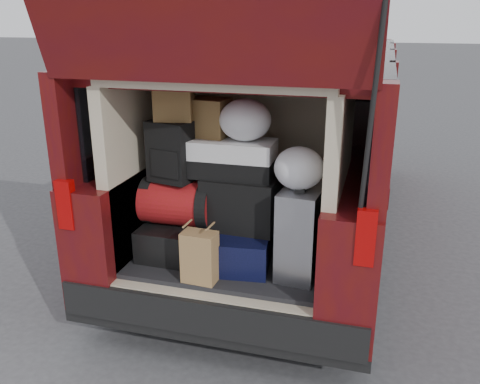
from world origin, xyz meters
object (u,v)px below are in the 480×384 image
object	(u,v)px
kraft_bag	(200,257)
backpack	(170,152)
twotone_duffel	(233,158)
black_soft_case	(241,203)
black_hardshell	(177,236)
silver_roller	(301,232)
navy_hardshell	(238,246)
red_duffel	(178,202)

from	to	relation	value
kraft_bag	backpack	world-z (taller)	backpack
twotone_duffel	kraft_bag	bearing A→B (deg)	-104.63
kraft_bag	black_soft_case	xyz separation A→B (m)	(0.15, 0.36, 0.23)
black_hardshell	silver_roller	xyz separation A→B (m)	(0.85, -0.09, 0.17)
black_soft_case	black_hardshell	bearing A→B (deg)	-176.88
black_hardshell	twotone_duffel	xyz separation A→B (m)	(0.39, 0.04, 0.57)
black_soft_case	backpack	distance (m)	0.55
silver_roller	twotone_duffel	xyz separation A→B (m)	(-0.47, 0.13, 0.39)
black_hardshell	navy_hardshell	xyz separation A→B (m)	(0.44, -0.05, 0.00)
silver_roller	backpack	bearing A→B (deg)	-177.68
black_hardshell	silver_roller	distance (m)	0.88
navy_hardshell	twotone_duffel	bearing A→B (deg)	117.78
black_soft_case	backpack	size ratio (longest dim) A/B	1.20
navy_hardshell	backpack	bearing A→B (deg)	172.95
black_hardshell	twotone_duffel	size ratio (longest dim) A/B	1.03
black_hardshell	navy_hardshell	world-z (taller)	navy_hardshell
silver_roller	black_soft_case	xyz separation A→B (m)	(-0.41, 0.10, 0.11)
navy_hardshell	black_soft_case	xyz separation A→B (m)	(-0.00, 0.06, 0.28)
kraft_bag	twotone_duffel	bearing A→B (deg)	79.43
red_duffel	twotone_duffel	xyz separation A→B (m)	(0.36, 0.06, 0.31)
silver_roller	twotone_duffel	size ratio (longest dim) A/B	1.07
black_hardshell	black_soft_case	distance (m)	0.53
navy_hardshell	silver_roller	size ratio (longest dim) A/B	0.90
navy_hardshell	backpack	world-z (taller)	backpack
backpack	twotone_duffel	xyz separation A→B (m)	(0.39, 0.08, -0.04)
black_hardshell	silver_roller	size ratio (longest dim) A/B	0.96
red_duffel	backpack	bearing A→B (deg)	-148.99
twotone_duffel	black_hardshell	bearing A→B (deg)	-175.31
navy_hardshell	black_hardshell	bearing A→B (deg)	167.06
black_hardshell	kraft_bag	world-z (taller)	kraft_bag
kraft_bag	red_duffel	size ratio (longest dim) A/B	0.69
black_hardshell	black_soft_case	xyz separation A→B (m)	(0.44, 0.01, 0.28)
navy_hardshell	backpack	size ratio (longest dim) A/B	1.30
kraft_bag	red_duffel	world-z (taller)	red_duffel
kraft_bag	backpack	xyz separation A→B (m)	(-0.29, 0.30, 0.55)
navy_hardshell	black_soft_case	distance (m)	0.28
twotone_duffel	red_duffel	bearing A→B (deg)	-170.72
black_hardshell	backpack	size ratio (longest dim) A/B	1.39
black_hardshell	black_soft_case	size ratio (longest dim) A/B	1.15
backpack	twotone_duffel	distance (m)	0.40
black_soft_case	navy_hardshell	bearing A→B (deg)	-87.27
silver_roller	kraft_bag	size ratio (longest dim) A/B	1.76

